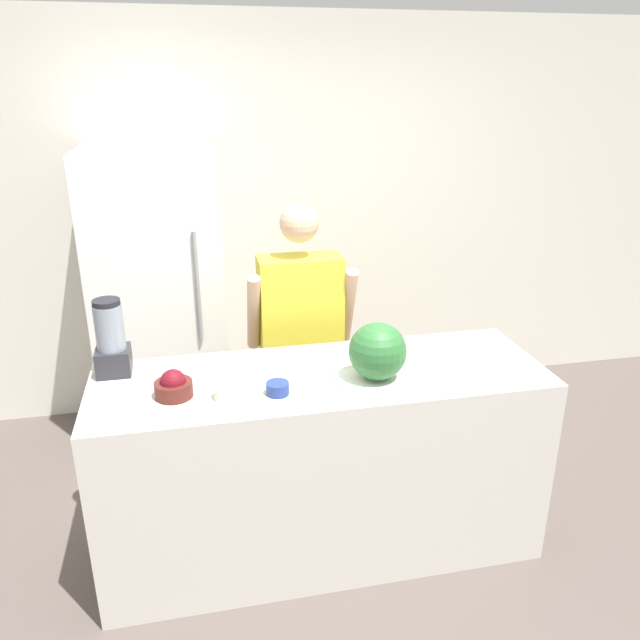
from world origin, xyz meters
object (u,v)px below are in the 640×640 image
Objects in this scene: person at (301,344)px; bowl_small_blue at (278,388)px; bowl_cherries at (173,386)px; blender at (111,340)px; bowl_cream at (230,390)px; watermelon at (378,351)px; refrigerator at (160,300)px.

bowl_small_blue is (-0.25, -0.82, 0.16)m from person.
bowl_cherries is 0.45× the size of blender.
person is at bearing 47.64° from bowl_cherries.
bowl_cream is at bearing -34.78° from blender.
bowl_cream is (0.23, -0.06, -0.02)m from bowl_cherries.
watermelon reaches higher than bowl_cherries.
bowl_cream is at bearing -77.14° from refrigerator.
blender is (-0.17, -1.07, 0.19)m from refrigerator.
watermelon is 2.61× the size of bowl_small_blue.
person is at bearing 72.97° from bowl_small_blue.
refrigerator is 1.71m from watermelon.
bowl_small_blue is (0.52, -1.43, 0.06)m from refrigerator.
blender is (-1.14, 0.33, 0.02)m from watermelon.
refrigerator is at bearing 110.04° from bowl_small_blue.
watermelon is at bearing -2.52° from bowl_cherries.
bowl_cherries is at bearing -86.11° from refrigerator.
person is 0.87m from bowl_small_blue.
bowl_cherries is 0.24m from bowl_cream.
bowl_cream is (0.32, -1.42, 0.06)m from refrigerator.
refrigerator is 1.15× the size of person.
person is at bearing 60.80° from bowl_cream.
refrigerator is 18.68× the size of bowl_small_blue.
person is at bearing -38.56° from refrigerator.
refrigerator is at bearing 124.72° from watermelon.
bowl_cherries reaches higher than bowl_cream.
bowl_small_blue is at bearing -69.96° from refrigerator.
blender is at bearing 132.60° from bowl_cherries.
bowl_small_blue is 0.79m from blender.
person is 0.93m from bowl_cream.
bowl_small_blue is at bearing -175.87° from watermelon.
person is 0.85m from watermelon.
blender is (-0.49, 0.34, 0.13)m from bowl_cream.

